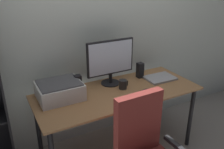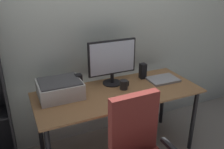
{
  "view_description": "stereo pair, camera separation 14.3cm",
  "coord_description": "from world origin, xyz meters",
  "px_view_note": "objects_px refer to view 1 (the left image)",
  "views": [
    {
      "loc": [
        -1.06,
        -1.85,
        1.82
      ],
      "look_at": [
        -0.08,
        -0.03,
        0.95
      ],
      "focal_mm": 38.54,
      "sensor_mm": 36.0,
      "label": 1
    },
    {
      "loc": [
        -0.93,
        -1.91,
        1.82
      ],
      "look_at": [
        -0.08,
        -0.03,
        0.95
      ],
      "focal_mm": 38.54,
      "sensor_mm": 36.0,
      "label": 2
    }
  ],
  "objects_px": {
    "coffee_mug": "(123,84)",
    "laptop": "(160,78)",
    "speaker_right": "(140,70)",
    "monitor": "(111,60)",
    "speaker_left": "(78,83)",
    "printer": "(60,90)",
    "mouse": "(148,92)",
    "desk": "(118,99)",
    "keyboard": "(132,98)"
  },
  "relations": [
    {
      "from": "mouse",
      "to": "speaker_right",
      "type": "distance_m",
      "value": 0.41
    },
    {
      "from": "mouse",
      "to": "printer",
      "type": "height_order",
      "value": "printer"
    },
    {
      "from": "speaker_right",
      "to": "printer",
      "type": "bearing_deg",
      "value": -176.93
    },
    {
      "from": "printer",
      "to": "desk",
      "type": "bearing_deg",
      "value": -14.34
    },
    {
      "from": "speaker_left",
      "to": "speaker_right",
      "type": "relative_size",
      "value": 1.0
    },
    {
      "from": "desk",
      "to": "mouse",
      "type": "bearing_deg",
      "value": -39.27
    },
    {
      "from": "mouse",
      "to": "speaker_right",
      "type": "xyz_separation_m",
      "value": [
        0.16,
        0.37,
        0.07
      ]
    },
    {
      "from": "monitor",
      "to": "speaker_left",
      "type": "bearing_deg",
      "value": -178.77
    },
    {
      "from": "monitor",
      "to": "laptop",
      "type": "bearing_deg",
      "value": -15.76
    },
    {
      "from": "desk",
      "to": "printer",
      "type": "distance_m",
      "value": 0.58
    },
    {
      "from": "keyboard",
      "to": "speaker_right",
      "type": "height_order",
      "value": "speaker_right"
    },
    {
      "from": "monitor",
      "to": "mouse",
      "type": "bearing_deg",
      "value": -61.9
    },
    {
      "from": "monitor",
      "to": "speaker_left",
      "type": "distance_m",
      "value": 0.41
    },
    {
      "from": "monitor",
      "to": "mouse",
      "type": "distance_m",
      "value": 0.5
    },
    {
      "from": "desk",
      "to": "printer",
      "type": "bearing_deg",
      "value": 165.66
    },
    {
      "from": "mouse",
      "to": "speaker_left",
      "type": "distance_m",
      "value": 0.68
    },
    {
      "from": "keyboard",
      "to": "speaker_left",
      "type": "relative_size",
      "value": 1.71
    },
    {
      "from": "desk",
      "to": "coffee_mug",
      "type": "bearing_deg",
      "value": 22.13
    },
    {
      "from": "coffee_mug",
      "to": "speaker_right",
      "type": "distance_m",
      "value": 0.35
    },
    {
      "from": "keyboard",
      "to": "monitor",
      "type": "bearing_deg",
      "value": 90.83
    },
    {
      "from": "speaker_right",
      "to": "monitor",
      "type": "bearing_deg",
      "value": 178.77
    },
    {
      "from": "laptop",
      "to": "speaker_right",
      "type": "relative_size",
      "value": 1.88
    },
    {
      "from": "coffee_mug",
      "to": "laptop",
      "type": "bearing_deg",
      "value": 1.7
    },
    {
      "from": "speaker_left",
      "to": "desk",
      "type": "bearing_deg",
      "value": -28.75
    },
    {
      "from": "keyboard",
      "to": "speaker_left",
      "type": "xyz_separation_m",
      "value": [
        -0.38,
        0.39,
        0.08
      ]
    },
    {
      "from": "coffee_mug",
      "to": "laptop",
      "type": "distance_m",
      "value": 0.49
    },
    {
      "from": "laptop",
      "to": "speaker_left",
      "type": "bearing_deg",
      "value": 172.49
    },
    {
      "from": "desk",
      "to": "laptop",
      "type": "height_order",
      "value": "laptop"
    },
    {
      "from": "monitor",
      "to": "keyboard",
      "type": "distance_m",
      "value": 0.47
    },
    {
      "from": "desk",
      "to": "laptop",
      "type": "relative_size",
      "value": 5.12
    },
    {
      "from": "mouse",
      "to": "coffee_mug",
      "type": "bearing_deg",
      "value": 125.02
    },
    {
      "from": "mouse",
      "to": "coffee_mug",
      "type": "relative_size",
      "value": 0.99
    },
    {
      "from": "desk",
      "to": "printer",
      "type": "xyz_separation_m",
      "value": [
        -0.54,
        0.14,
        0.16
      ]
    },
    {
      "from": "monitor",
      "to": "printer",
      "type": "height_order",
      "value": "monitor"
    },
    {
      "from": "desk",
      "to": "coffee_mug",
      "type": "relative_size",
      "value": 16.94
    },
    {
      "from": "monitor",
      "to": "coffee_mug",
      "type": "relative_size",
      "value": 5.32
    },
    {
      "from": "speaker_left",
      "to": "printer",
      "type": "relative_size",
      "value": 0.43
    },
    {
      "from": "monitor",
      "to": "mouse",
      "type": "height_order",
      "value": "monitor"
    },
    {
      "from": "monitor",
      "to": "speaker_left",
      "type": "height_order",
      "value": "monitor"
    },
    {
      "from": "keyboard",
      "to": "laptop",
      "type": "relative_size",
      "value": 0.91
    },
    {
      "from": "keyboard",
      "to": "speaker_right",
      "type": "distance_m",
      "value": 0.53
    },
    {
      "from": "desk",
      "to": "speaker_right",
      "type": "relative_size",
      "value": 9.64
    },
    {
      "from": "monitor",
      "to": "laptop",
      "type": "relative_size",
      "value": 1.61
    },
    {
      "from": "speaker_right",
      "to": "printer",
      "type": "xyz_separation_m",
      "value": [
        -0.93,
        -0.05,
        -0.0
      ]
    },
    {
      "from": "desk",
      "to": "monitor",
      "type": "distance_m",
      "value": 0.4
    },
    {
      "from": "desk",
      "to": "keyboard",
      "type": "height_order",
      "value": "keyboard"
    },
    {
      "from": "speaker_left",
      "to": "speaker_right",
      "type": "distance_m",
      "value": 0.73
    },
    {
      "from": "speaker_left",
      "to": "speaker_right",
      "type": "bearing_deg",
      "value": 0.0
    },
    {
      "from": "speaker_right",
      "to": "mouse",
      "type": "bearing_deg",
      "value": -113.58
    },
    {
      "from": "keyboard",
      "to": "coffee_mug",
      "type": "relative_size",
      "value": 3.0
    }
  ]
}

